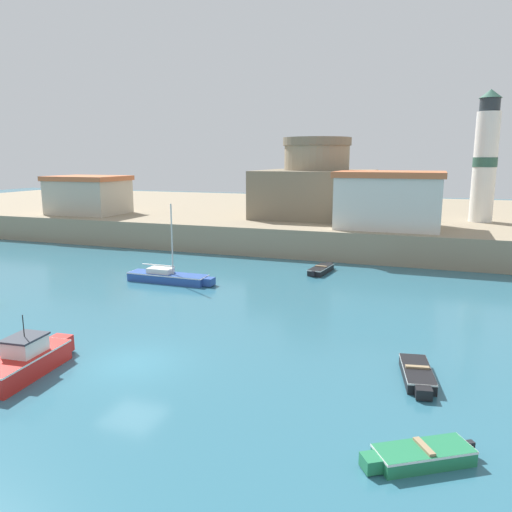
% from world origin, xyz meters
% --- Properties ---
extents(ground_plane, '(200.00, 200.00, 0.00)m').
position_xyz_m(ground_plane, '(0.00, 0.00, 0.00)').
color(ground_plane, '#2D667A').
extents(quay_seawall, '(120.00, 40.00, 2.54)m').
position_xyz_m(quay_seawall, '(0.00, 43.57, 1.27)').
color(quay_seawall, gray).
rests_on(quay_seawall, ground).
extents(dinghy_black_1, '(1.44, 3.78, 0.56)m').
position_xyz_m(dinghy_black_1, '(3.96, 19.52, 0.26)').
color(dinghy_black_1, black).
rests_on(dinghy_black_1, ground).
extents(sailboat_blue_2, '(6.44, 1.50, 5.52)m').
position_xyz_m(sailboat_blue_2, '(-5.49, 12.99, 0.40)').
color(sailboat_blue_2, '#284C9E').
rests_on(sailboat_blue_2, ground).
extents(motorboat_red_3, '(1.95, 4.87, 2.47)m').
position_xyz_m(motorboat_red_3, '(-3.37, -2.30, 0.58)').
color(motorboat_red_3, red).
rests_on(motorboat_red_3, ground).
extents(dinghy_green_4, '(3.19, 2.44, 0.55)m').
position_xyz_m(dinghy_green_4, '(11.80, -3.31, 0.26)').
color(dinghy_green_4, '#237A4C').
rests_on(dinghy_green_4, ground).
extents(dinghy_black_5, '(1.56, 3.49, 0.54)m').
position_xyz_m(dinghy_black_5, '(11.52, 2.36, 0.26)').
color(dinghy_black_5, black).
rests_on(dinghy_black_5, ground).
extents(fortress, '(11.36, 11.36, 8.08)m').
position_xyz_m(fortress, '(0.00, 34.51, 5.55)').
color(fortress, '#796C57').
rests_on(fortress, quay_seawall).
extents(lighthouse, '(2.19, 2.19, 12.25)m').
position_xyz_m(lighthouse, '(16.00, 35.36, 8.47)').
color(lighthouse, silver).
rests_on(lighthouse, quay_seawall).
extents(harbor_shed_near_wharf, '(9.09, 6.75, 4.90)m').
position_xyz_m(harbor_shed_near_wharf, '(8.00, 28.04, 5.01)').
color(harbor_shed_near_wharf, silver).
rests_on(harbor_shed_near_wharf, quay_seawall).
extents(harbor_shed_far_end, '(7.86, 6.17, 4.12)m').
position_xyz_m(harbor_shed_far_end, '(-24.00, 28.51, 4.62)').
color(harbor_shed_far_end, '#BCB29E').
rests_on(harbor_shed_far_end, quay_seawall).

